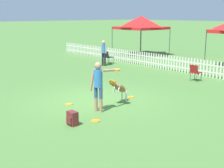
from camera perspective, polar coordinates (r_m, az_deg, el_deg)
name	(u,v)px	position (r m, az deg, el deg)	size (l,w,h in m)	color
ground_plane	(96,100)	(11.60, -2.97, -3.01)	(240.00, 240.00, 0.00)	#4C7A38
handler_person	(99,81)	(10.07, -2.36, 0.58)	(0.46, 1.07, 1.64)	tan
leaping_dog	(119,88)	(11.12, 1.30, -0.64)	(0.49, 1.14, 0.94)	olive
frisbee_near_handler	(131,97)	(12.02, 3.47, -2.39)	(0.26, 0.26, 0.02)	orange
frisbee_near_dog	(96,121)	(9.41, -2.99, -6.72)	(0.26, 0.26, 0.02)	orange
frisbee_midfield	(69,104)	(11.18, -7.87, -3.67)	(0.26, 0.26, 0.02)	orange
backpack_on_grass	(72,118)	(9.08, -7.27, -6.27)	(0.33, 0.25, 0.41)	maroon
picket_fence	(205,68)	(16.67, 16.72, 2.80)	(26.45, 0.04, 0.85)	silver
folding_chair_blue_left	(107,56)	(20.05, -0.83, 5.12)	(0.50, 0.52, 0.82)	#333338
folding_chair_center	(195,71)	(15.34, 14.94, 2.26)	(0.44, 0.46, 0.79)	#333338
canopy_tent_main	(141,23)	(24.15, 5.34, 11.13)	(3.15, 3.15, 3.00)	#333338
spectator_standing	(104,51)	(19.20, -1.53, 6.12)	(0.41, 0.27, 1.56)	black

